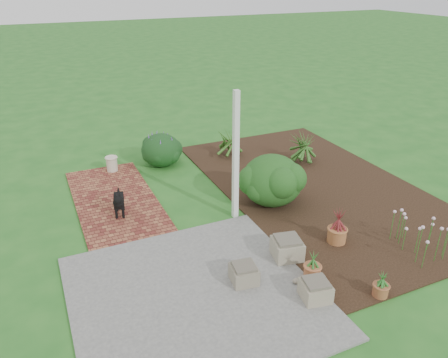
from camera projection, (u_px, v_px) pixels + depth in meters
name	position (u px, v px, depth m)	size (l,w,h in m)	color
ground	(223.00, 222.00, 8.34)	(80.00, 80.00, 0.00)	#22621E
concrete_patio	(195.00, 295.00, 6.43)	(3.50, 3.50, 0.04)	#5F5E5C
brick_path	(115.00, 199.00, 9.14)	(1.60, 3.50, 0.04)	maroon
garden_bed	(316.00, 187.00, 9.68)	(4.00, 7.00, 0.03)	black
veranda_post	(236.00, 157.00, 8.00)	(0.10, 0.10, 2.50)	white
stone_trough_near	(315.00, 291.00, 6.28)	(0.40, 0.40, 0.26)	gray
stone_trough_mid	(244.00, 274.00, 6.63)	(0.39, 0.39, 0.26)	#706856
stone_trough_far	(287.00, 249.00, 7.20)	(0.46, 0.46, 0.31)	gray
black_dog	(119.00, 201.00, 8.36)	(0.28, 0.62, 0.53)	black
cream_ceramic_urn	(112.00, 164.00, 10.34)	(0.26, 0.26, 0.34)	beige
evergreen_shrub	(272.00, 179.00, 8.79)	(1.24, 1.24, 1.05)	#13350F
agapanthus_clump_back	(303.00, 144.00, 10.72)	(1.03, 1.03, 0.93)	#0C3E15
agapanthus_clump_front	(229.00, 140.00, 11.13)	(0.93, 0.93, 0.83)	#1C4111
pink_flower_patch	(413.00, 236.00, 7.24)	(1.05, 1.05, 0.67)	#113D0F
terracotta_pot_bronze	(337.00, 235.00, 7.63)	(0.33, 0.33, 0.26)	#9C6034
terracotta_pot_small_left	(381.00, 290.00, 6.37)	(0.22, 0.22, 0.19)	brown
terracotta_pot_small_right	(312.00, 272.00, 6.74)	(0.26, 0.26, 0.22)	#A45E37
purple_flowering_bush	(161.00, 149.00, 10.66)	(0.96, 0.96, 0.82)	black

